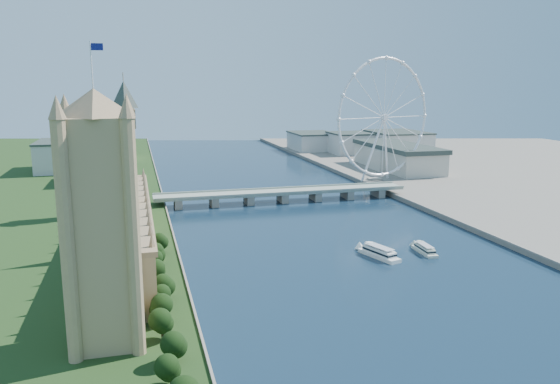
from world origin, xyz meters
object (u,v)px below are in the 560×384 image
object	(u,v)px
tour_boat_near	(379,257)
tour_boat_far	(424,253)
victoria_tower	(101,212)
london_eye	(384,118)

from	to	relation	value
tour_boat_near	tour_boat_far	bearing A→B (deg)	-16.21
victoria_tower	tour_boat_near	xyz separation A→B (m)	(149.30, 79.58, -54.49)
tour_boat_near	tour_boat_far	world-z (taller)	tour_boat_near
victoria_tower	tour_boat_far	xyz separation A→B (m)	(179.51, 80.11, -54.49)
london_eye	tour_boat_near	xyz separation A→B (m)	(-105.68, -220.50, -67.52)
london_eye	tour_boat_near	world-z (taller)	london_eye
london_eye	tour_boat_far	bearing A→B (deg)	-108.94
tour_boat_near	victoria_tower	bearing A→B (deg)	-169.16
tour_boat_near	london_eye	bearing A→B (deg)	47.17
victoria_tower	tour_boat_far	size ratio (longest dim) A/B	4.25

